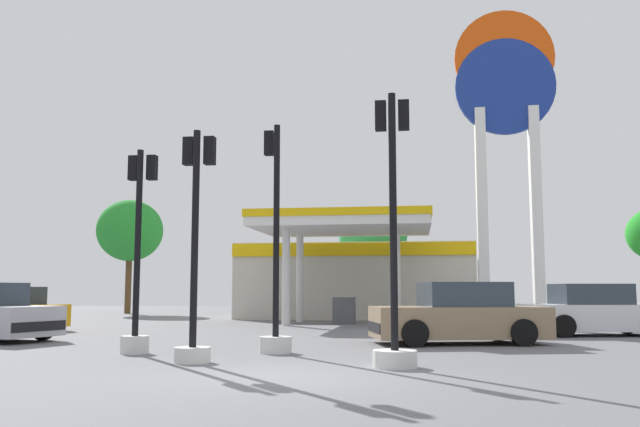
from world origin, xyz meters
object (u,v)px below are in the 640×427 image
Objects in this scene: traffic_signal_2 at (138,275)px; tree_1 at (373,237)px; traffic_signal_1 at (275,288)px; traffic_signal_3 at (394,275)px; traffic_signal_0 at (195,274)px; car_2 at (459,316)px; tree_0 at (130,231)px; car_3 at (4,311)px; station_pole_sign at (506,122)px; car_0 at (595,312)px.

tree_1 is (3.80, 23.08, 2.62)m from traffic_signal_2.
traffic_signal_1 is 3.66m from traffic_signal_3.
traffic_signal_0 is at bearing -40.22° from traffic_signal_2.
car_2 is 0.71× the size of tree_0.
car_3 is 0.85× the size of traffic_signal_1.
traffic_signal_0 is 0.88× the size of traffic_signal_1.
station_pole_sign reaches higher than traffic_signal_3.
car_2 is 15.50m from car_3.
tree_0 reaches higher than traffic_signal_3.
traffic_signal_2 is at bearing -42.19° from car_3.
traffic_signal_0 is 1.00× the size of traffic_signal_2.
car_3 is at bearing 148.90° from traffic_signal_1.
car_0 is at bearing -70.11° from station_pole_sign.
traffic_signal_2 is (-3.03, -0.56, 0.28)m from traffic_signal_1.
tree_0 reaches higher than traffic_signal_1.
car_0 is at bearing -63.16° from tree_1.
traffic_signal_1 reaches higher than car_3.
car_0 is (1.81, -5.01, -7.33)m from station_pole_sign.
traffic_signal_3 is at bearing -41.16° from traffic_signal_1.
traffic_signal_1 is 3.09m from traffic_signal_2.
station_pole_sign is at bearing -28.30° from tree_0.
car_2 is at bearing -79.83° from tree_1.
car_3 is 10.66m from traffic_signal_2.
tree_0 is at bearing 177.47° from tree_1.
car_2 is 27.27m from tree_0.
traffic_signal_3 is (-4.04, -14.46, -6.38)m from station_pole_sign.
car_2 is 8.24m from traffic_signal_2.
traffic_signal_3 is (-5.86, -9.45, 0.95)m from car_0.
traffic_signal_2 is 0.76× the size of tree_1.
traffic_signal_3 is (5.77, -1.84, -0.06)m from traffic_signal_2.
station_pole_sign is at bearing 109.89° from car_0.
tree_1 is at bearing 94.53° from traffic_signal_3.
car_3 is at bearing -162.72° from station_pole_sign.
station_pole_sign is at bearing 17.28° from car_3.
car_3 is (-15.13, 3.38, -0.04)m from car_2.
car_0 is at bearing 33.20° from traffic_signal_2.
traffic_signal_2 is at bearing -99.35° from tree_1.
car_0 is 11.16m from traffic_signal_3.
traffic_signal_2 is 0.67× the size of tree_0.
tree_0 is at bearing 100.09° from car_3.
tree_0 is at bearing 120.85° from traffic_signal_1.
traffic_signal_1 reaches higher than traffic_signal_0.
tree_1 is (-1.97, 24.92, 2.68)m from traffic_signal_3.
car_3 is at bearing -79.91° from tree_0.
station_pole_sign is at bearing 73.99° from car_2.
traffic_signal_2 is (7.86, -7.12, 1.05)m from car_3.
station_pole_sign is at bearing 60.62° from traffic_signal_1.
car_0 is at bearing 39.34° from traffic_signal_1.
traffic_signal_2 is 23.54m from tree_1.
tree_1 is at bearing 88.03° from traffic_signal_1.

